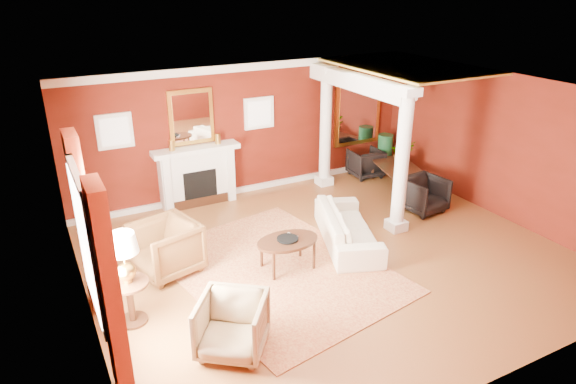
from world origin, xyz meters
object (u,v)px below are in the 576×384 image
sofa (348,222)px  armchair_leopard (165,246)px  armchair_stripe (232,323)px  coffee_table (288,242)px  side_table (125,265)px  dining_table (400,171)px

sofa → armchair_leopard: bearing=100.9°
sofa → armchair_stripe: (-3.01, -1.79, 0.01)m
armchair_leopard → armchair_stripe: armchair_leopard is taller
armchair_stripe → coffee_table: size_ratio=0.81×
side_table → sofa: bearing=7.8°
armchair_stripe → dining_table: bearing=68.9°
coffee_table → side_table: bearing=-174.2°
armchair_leopard → dining_table: size_ratio=0.64×
side_table → dining_table: bearing=18.5°
coffee_table → side_table: (-2.65, -0.27, 0.45)m
sofa → coffee_table: bearing=122.1°
dining_table → side_table: bearing=124.5°
armchair_leopard → coffee_table: bearing=50.6°
armchair_stripe → dining_table: 6.53m
coffee_table → side_table: 2.70m
armchair_leopard → dining_table: bearing=85.9°
coffee_table → dining_table: dining_table is taller
armchair_leopard → side_table: (-0.82, -1.11, 0.45)m
sofa → armchair_stripe: 3.50m
armchair_stripe → coffee_table: bearing=80.2°
armchair_leopard → sofa: bearing=65.5°
sofa → coffee_table: 1.43m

